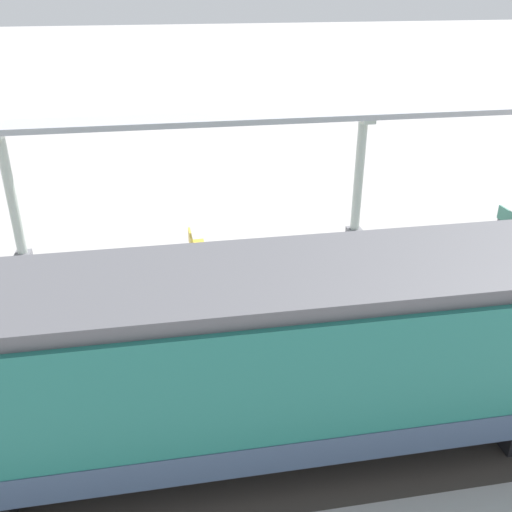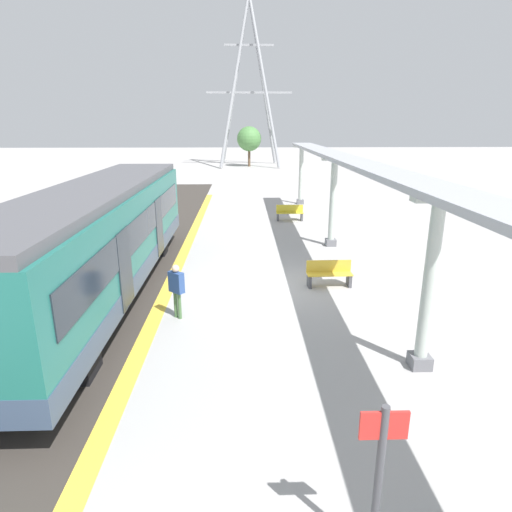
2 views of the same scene
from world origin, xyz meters
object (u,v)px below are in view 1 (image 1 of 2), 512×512
Objects in this scene: canopy_pillar_third at (12,199)px; bench_near_end at (196,251)px; canopy_pillar_second at (359,179)px; train_near_carriage at (266,358)px; passenger_waiting_near_edge at (322,314)px.

bench_near_end is (-1.05, -4.94, -1.50)m from canopy_pillar_third.
canopy_pillar_third is at bearing 90.00° from canopy_pillar_second.
train_near_carriage is 9.34m from canopy_pillar_second.
passenger_waiting_near_edge is (-4.69, -2.35, 0.53)m from bench_near_end.
train_near_carriage is at bearing -145.77° from canopy_pillar_third.
train_near_carriage is at bearing 145.43° from passenger_waiting_near_edge.
canopy_pillar_second and canopy_pillar_third have the same top height.
canopy_pillar_second is at bearing -28.40° from train_near_carriage.
train_near_carriage is 3.12m from passenger_waiting_near_edge.
train_near_carriage reaches higher than bench_near_end.
bench_near_end is at bearing 26.57° from passenger_waiting_near_edge.
canopy_pillar_third is at bearing 34.23° from train_near_carriage.
train_near_carriage is at bearing 151.60° from canopy_pillar_second.
train_near_carriage is 3.69× the size of canopy_pillar_third.
passenger_waiting_near_edge is at bearing -153.43° from bench_near_end.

